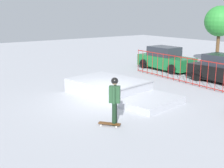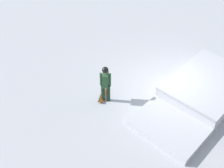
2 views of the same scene
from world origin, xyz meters
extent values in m
plane|color=#A8AAB2|center=(0.00, 0.00, 0.00)|extent=(60.00, 60.00, 0.00)
cube|color=#B0B3BB|center=(-1.16, 1.20, 0.35)|extent=(3.96, 3.13, 0.70)
cube|color=#B0B3BB|center=(1.51, 1.61, 0.15)|extent=(2.18, 2.85, 0.30)
cylinder|color=gray|center=(0.62, 1.48, 0.70)|extent=(0.48, 2.58, 0.08)
cylinder|color=black|center=(2.45, -1.14, 0.41)|extent=(0.15, 0.15, 0.82)
cylinder|color=black|center=(2.29, -0.98, 0.41)|extent=(0.15, 0.15, 0.82)
cube|color=#264C2D|center=(2.37, -1.06, 1.12)|extent=(0.42, 0.42, 0.60)
cylinder|color=#264C2D|center=(2.49, -1.19, 1.12)|extent=(0.09, 0.09, 0.60)
cylinder|color=#264C2D|center=(2.25, -0.94, 1.12)|extent=(0.09, 0.09, 0.60)
sphere|color=tan|center=(2.37, -1.06, 1.57)|extent=(0.22, 0.22, 0.22)
sphere|color=black|center=(2.37, -1.06, 1.60)|extent=(0.25, 0.25, 0.25)
cube|color=#593314|center=(2.36, -1.28, 0.08)|extent=(0.76, 0.65, 0.02)
cylinder|color=silver|center=(2.21, -1.54, 0.03)|extent=(0.06, 0.06, 0.06)
cylinder|color=silver|center=(2.07, -1.36, 0.03)|extent=(0.06, 0.06, 0.06)
cylinder|color=silver|center=(2.65, -1.20, 0.03)|extent=(0.06, 0.06, 0.06)
cylinder|color=silver|center=(2.51, -1.02, 0.03)|extent=(0.06, 0.06, 0.06)
cylinder|color=maroon|center=(0.00, 5.97, 1.45)|extent=(9.16, 0.54, 0.05)
cylinder|color=maroon|center=(0.00, 5.97, 0.10)|extent=(9.16, 0.54, 0.05)
cylinder|color=maroon|center=(-4.58, 6.21, 0.75)|extent=(0.03, 0.03, 1.50)
cylinder|color=maroon|center=(-4.10, 6.19, 0.75)|extent=(0.03, 0.03, 1.50)
cylinder|color=maroon|center=(-3.62, 6.16, 0.75)|extent=(0.03, 0.03, 1.50)
cylinder|color=maroon|center=(-3.13, 6.14, 0.75)|extent=(0.03, 0.03, 1.50)
cylinder|color=maroon|center=(-2.65, 6.11, 0.75)|extent=(0.03, 0.03, 1.50)
cylinder|color=maroon|center=(-2.17, 6.09, 0.75)|extent=(0.03, 0.03, 1.50)
cylinder|color=maroon|center=(-1.69, 6.06, 0.75)|extent=(0.03, 0.03, 1.50)
cylinder|color=maroon|center=(-1.21, 6.03, 0.75)|extent=(0.03, 0.03, 1.50)
cylinder|color=maroon|center=(-0.72, 6.01, 0.75)|extent=(0.03, 0.03, 1.50)
cylinder|color=maroon|center=(-0.24, 5.98, 0.75)|extent=(0.03, 0.03, 1.50)
cylinder|color=maroon|center=(0.24, 5.96, 0.75)|extent=(0.03, 0.03, 1.50)
cylinder|color=maroon|center=(0.72, 5.93, 0.75)|extent=(0.03, 0.03, 1.50)
cylinder|color=maroon|center=(1.21, 5.91, 0.75)|extent=(0.03, 0.03, 1.50)
cylinder|color=maroon|center=(1.69, 5.88, 0.75)|extent=(0.03, 0.03, 1.50)
cylinder|color=maroon|center=(2.17, 5.85, 0.75)|extent=(0.03, 0.03, 1.50)
cube|color=#196B33|center=(-3.93, 8.22, 0.56)|extent=(4.11, 1.71, 0.80)
cube|color=#262B33|center=(-4.13, 8.22, 1.28)|extent=(2.00, 1.51, 0.64)
cylinder|color=black|center=(-2.58, 9.07, 0.32)|extent=(0.64, 0.22, 0.64)
cylinder|color=black|center=(-2.57, 7.37, 0.32)|extent=(0.64, 0.22, 0.64)
cylinder|color=black|center=(-5.28, 9.06, 0.32)|extent=(0.64, 0.22, 0.64)
cylinder|color=black|center=(-5.27, 7.36, 0.32)|extent=(0.64, 0.22, 0.64)
cube|color=#262B33|center=(0.75, 7.95, 1.28)|extent=(2.04, 1.55, 0.64)
cylinder|color=black|center=(-0.42, 8.77, 0.32)|extent=(0.65, 0.24, 0.64)
cylinder|color=black|center=(-0.38, 7.07, 0.32)|extent=(0.65, 0.24, 0.64)
cylinder|color=brown|center=(-2.81, 12.57, 1.32)|extent=(0.25, 0.25, 2.63)
sphere|color=#2C8A33|center=(-2.81, 12.57, 3.30)|extent=(2.23, 2.23, 2.23)
camera|label=1|loc=(10.36, -7.12, 3.90)|focal=47.67mm
camera|label=2|loc=(7.54, 5.91, 8.79)|focal=48.36mm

